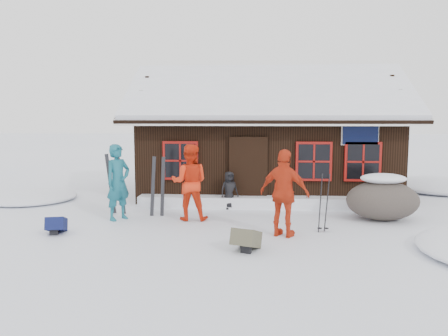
% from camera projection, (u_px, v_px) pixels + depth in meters
% --- Properties ---
extents(ground, '(120.00, 120.00, 0.00)m').
position_uv_depth(ground, '(210.00, 226.00, 10.56)').
color(ground, white).
rests_on(ground, ground).
extents(mountain_hut, '(8.90, 6.09, 4.42)m').
position_uv_depth(mountain_hut, '(266.00, 147.00, 15.23)').
color(mountain_hut, black).
rests_on(mountain_hut, ground).
extents(snow_drift, '(7.60, 0.60, 0.35)m').
position_uv_depth(snow_drift, '(268.00, 202.00, 12.68)').
color(snow_drift, white).
rests_on(snow_drift, ground).
extents(snow_mounds, '(20.60, 13.20, 0.48)m').
position_uv_depth(snow_mounds, '(274.00, 211.00, 12.31)').
color(snow_mounds, white).
rests_on(snow_mounds, ground).
extents(skier_teal, '(0.79, 0.85, 1.95)m').
position_uv_depth(skier_teal, '(118.00, 182.00, 11.14)').
color(skier_teal, '#165B6B').
rests_on(skier_teal, ground).
extents(skier_orange_left, '(0.96, 0.75, 1.95)m').
position_uv_depth(skier_orange_left, '(190.00, 182.00, 11.12)').
color(skier_orange_left, red).
rests_on(skier_orange_left, ground).
extents(skier_orange_right, '(1.22, 0.93, 1.93)m').
position_uv_depth(skier_orange_right, '(284.00, 193.00, 9.55)').
color(skier_orange_right, red).
rests_on(skier_orange_right, ground).
extents(skier_crouched, '(0.62, 0.53, 1.08)m').
position_uv_depth(skier_crouched, '(229.00, 190.00, 12.55)').
color(skier_crouched, black).
rests_on(skier_crouched, ground).
extents(boulder, '(1.83, 1.37, 1.08)m').
position_uv_depth(boulder, '(382.00, 199.00, 11.16)').
color(boulder, '#534942').
rests_on(boulder, ground).
extents(ski_pair_mid, '(0.54, 0.13, 1.70)m').
position_uv_depth(ski_pair_mid, '(116.00, 185.00, 11.88)').
color(ski_pair_mid, black).
rests_on(ski_pair_mid, ground).
extents(ski_pair_right, '(0.45, 0.11, 1.64)m').
position_uv_depth(ski_pair_right, '(158.00, 187.00, 11.57)').
color(ski_pair_right, black).
rests_on(ski_pair_right, ground).
extents(ski_poles, '(0.25, 0.12, 1.39)m').
position_uv_depth(ski_poles, '(324.00, 204.00, 9.98)').
color(ski_poles, black).
rests_on(ski_poles, ground).
extents(backpack_blue, '(0.50, 0.60, 0.29)m').
position_uv_depth(backpack_blue, '(57.00, 227.00, 9.88)').
color(backpack_blue, '#0F1643').
rests_on(backpack_blue, ground).
extents(backpack_olive, '(0.63, 0.72, 0.33)m').
position_uv_depth(backpack_olive, '(246.00, 242.00, 8.62)').
color(backpack_olive, '#4F4C38').
rests_on(backpack_olive, ground).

